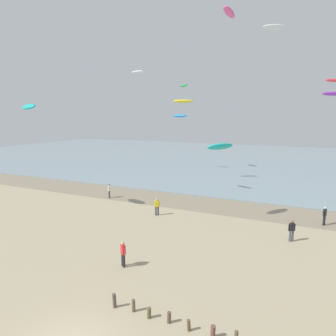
{
  "coord_description": "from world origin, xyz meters",
  "views": [
    {
      "loc": [
        8.51,
        -8.13,
        9.58
      ],
      "look_at": [
        -0.71,
        11.61,
        5.86
      ],
      "focal_mm": 32.32,
      "sensor_mm": 36.0,
      "label": 1
    }
  ],
  "objects_px": {
    "kite_aloft_0": "(180,116)",
    "person_by_waterline": "(109,190)",
    "kite_aloft_5": "(334,94)",
    "person_right_flank": "(292,230)",
    "kite_aloft_7": "(220,146)",
    "person_nearest_camera": "(157,206)",
    "person_left_flank": "(325,215)",
    "kite_aloft_8": "(183,101)",
    "kite_aloft_6": "(229,12)",
    "kite_aloft_2": "(138,72)",
    "kite_aloft_4": "(184,86)",
    "person_mid_beach": "(123,253)",
    "kite_aloft_1": "(29,107)",
    "kite_aloft_11": "(274,27)",
    "kite_aloft_12": "(333,80)"
  },
  "relations": [
    {
      "from": "person_right_flank",
      "to": "kite_aloft_0",
      "type": "relative_size",
      "value": 0.74
    },
    {
      "from": "kite_aloft_1",
      "to": "kite_aloft_7",
      "type": "relative_size",
      "value": 0.92
    },
    {
      "from": "person_left_flank",
      "to": "kite_aloft_4",
      "type": "bearing_deg",
      "value": 136.98
    },
    {
      "from": "person_nearest_camera",
      "to": "kite_aloft_8",
      "type": "bearing_deg",
      "value": 103.02
    },
    {
      "from": "kite_aloft_5",
      "to": "kite_aloft_11",
      "type": "relative_size",
      "value": 1.04
    },
    {
      "from": "kite_aloft_5",
      "to": "person_right_flank",
      "type": "bearing_deg",
      "value": -131.04
    },
    {
      "from": "kite_aloft_2",
      "to": "kite_aloft_7",
      "type": "height_order",
      "value": "kite_aloft_2"
    },
    {
      "from": "kite_aloft_11",
      "to": "kite_aloft_1",
      "type": "bearing_deg",
      "value": 15.2
    },
    {
      "from": "kite_aloft_0",
      "to": "kite_aloft_8",
      "type": "distance_m",
      "value": 7.28
    },
    {
      "from": "person_nearest_camera",
      "to": "kite_aloft_6",
      "type": "height_order",
      "value": "kite_aloft_6"
    },
    {
      "from": "kite_aloft_4",
      "to": "kite_aloft_7",
      "type": "xyz_separation_m",
      "value": [
        12.95,
        -22.89,
        -7.95
      ]
    },
    {
      "from": "person_by_waterline",
      "to": "kite_aloft_12",
      "type": "height_order",
      "value": "kite_aloft_12"
    },
    {
      "from": "person_left_flank",
      "to": "kite_aloft_1",
      "type": "xyz_separation_m",
      "value": [
        -26.56,
        -7.93,
        9.6
      ]
    },
    {
      "from": "kite_aloft_6",
      "to": "kite_aloft_7",
      "type": "bearing_deg",
      "value": -165.47
    },
    {
      "from": "kite_aloft_11",
      "to": "person_right_flank",
      "type": "bearing_deg",
      "value": 69.2
    },
    {
      "from": "person_right_flank",
      "to": "kite_aloft_6",
      "type": "height_order",
      "value": "kite_aloft_6"
    },
    {
      "from": "kite_aloft_4",
      "to": "person_left_flank",
      "type": "bearing_deg",
      "value": -174.5
    },
    {
      "from": "kite_aloft_0",
      "to": "kite_aloft_7",
      "type": "height_order",
      "value": "kite_aloft_0"
    },
    {
      "from": "person_mid_beach",
      "to": "kite_aloft_11",
      "type": "xyz_separation_m",
      "value": [
        5.18,
        28.47,
        20.12
      ]
    },
    {
      "from": "person_left_flank",
      "to": "kite_aloft_8",
      "type": "xyz_separation_m",
      "value": [
        -18.31,
        11.44,
        10.83
      ]
    },
    {
      "from": "kite_aloft_7",
      "to": "kite_aloft_8",
      "type": "xyz_separation_m",
      "value": [
        -9.31,
        13.85,
        4.85
      ]
    },
    {
      "from": "kite_aloft_7",
      "to": "person_nearest_camera",
      "type": "bearing_deg",
      "value": 135.01
    },
    {
      "from": "kite_aloft_6",
      "to": "kite_aloft_2",
      "type": "bearing_deg",
      "value": -141.9
    },
    {
      "from": "person_mid_beach",
      "to": "person_by_waterline",
      "type": "xyz_separation_m",
      "value": [
        -10.82,
        13.42,
        0.0
      ]
    },
    {
      "from": "person_right_flank",
      "to": "kite_aloft_12",
      "type": "xyz_separation_m",
      "value": [
        3.34,
        28.95,
        14.05
      ]
    },
    {
      "from": "kite_aloft_7",
      "to": "kite_aloft_11",
      "type": "relative_size",
      "value": 0.93
    },
    {
      "from": "person_left_flank",
      "to": "kite_aloft_6",
      "type": "height_order",
      "value": "kite_aloft_6"
    },
    {
      "from": "person_by_waterline",
      "to": "kite_aloft_12",
      "type": "distance_m",
      "value": 36.85
    },
    {
      "from": "person_mid_beach",
      "to": "person_right_flank",
      "type": "height_order",
      "value": "same"
    },
    {
      "from": "person_mid_beach",
      "to": "kite_aloft_4",
      "type": "relative_size",
      "value": 0.62
    },
    {
      "from": "kite_aloft_4",
      "to": "kite_aloft_11",
      "type": "height_order",
      "value": "kite_aloft_11"
    },
    {
      "from": "person_mid_beach",
      "to": "kite_aloft_4",
      "type": "bearing_deg",
      "value": 106.06
    },
    {
      "from": "kite_aloft_0",
      "to": "kite_aloft_1",
      "type": "bearing_deg",
      "value": -104.94
    },
    {
      "from": "person_nearest_camera",
      "to": "kite_aloft_8",
      "type": "relative_size",
      "value": 0.58
    },
    {
      "from": "kite_aloft_1",
      "to": "person_by_waterline",
      "type": "bearing_deg",
      "value": 84.88
    },
    {
      "from": "person_by_waterline",
      "to": "kite_aloft_5",
      "type": "bearing_deg",
      "value": 38.4
    },
    {
      "from": "kite_aloft_11",
      "to": "kite_aloft_6",
      "type": "bearing_deg",
      "value": 55.7
    },
    {
      "from": "kite_aloft_0",
      "to": "person_by_waterline",
      "type": "bearing_deg",
      "value": -117.11
    },
    {
      "from": "person_mid_beach",
      "to": "kite_aloft_8",
      "type": "bearing_deg",
      "value": 103.87
    },
    {
      "from": "person_by_waterline",
      "to": "kite_aloft_0",
      "type": "bearing_deg",
      "value": 38.42
    },
    {
      "from": "person_right_flank",
      "to": "kite_aloft_1",
      "type": "xyz_separation_m",
      "value": [
        -24.12,
        -2.86,
        9.6
      ]
    },
    {
      "from": "person_mid_beach",
      "to": "person_by_waterline",
      "type": "relative_size",
      "value": 1.0
    },
    {
      "from": "person_left_flank",
      "to": "kite_aloft_8",
      "type": "bearing_deg",
      "value": 147.99
    },
    {
      "from": "kite_aloft_12",
      "to": "person_mid_beach",
      "type": "bearing_deg",
      "value": 36.21
    },
    {
      "from": "person_mid_beach",
      "to": "person_left_flank",
      "type": "height_order",
      "value": "same"
    },
    {
      "from": "kite_aloft_6",
      "to": "person_right_flank",
      "type": "bearing_deg",
      "value": 117.46
    },
    {
      "from": "kite_aloft_1",
      "to": "kite_aloft_12",
      "type": "xyz_separation_m",
      "value": [
        27.45,
        31.81,
        4.44
      ]
    },
    {
      "from": "kite_aloft_2",
      "to": "kite_aloft_6",
      "type": "distance_m",
      "value": 31.17
    },
    {
      "from": "kite_aloft_7",
      "to": "person_right_flank",
      "type": "bearing_deg",
      "value": -81.09
    },
    {
      "from": "person_right_flank",
      "to": "person_nearest_camera",
      "type": "bearing_deg",
      "value": 174.36
    }
  ]
}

